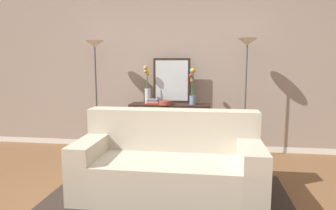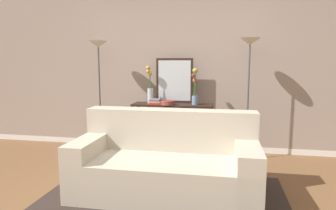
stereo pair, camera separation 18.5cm
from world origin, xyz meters
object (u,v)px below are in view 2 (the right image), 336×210
vase_tall_flowers (150,87)px  fruit_bowl (168,103)px  book_row_under_console (156,150)px  console_table (172,120)px  floor_lamp_left (99,65)px  floor_lamp_right (249,65)px  couch (166,165)px  wall_mirror (174,81)px  book_stack (156,102)px  vase_short_flowers (195,87)px

vase_tall_flowers → fruit_bowl: bearing=-22.0°
book_row_under_console → console_table: bearing=0.0°
floor_lamp_left → floor_lamp_right: (2.25, -0.00, 0.01)m
vase_tall_flowers → floor_lamp_left: bearing=-174.7°
floor_lamp_left → vase_tall_flowers: 0.86m
couch → console_table: 1.42m
couch → book_row_under_console: (-0.44, 1.39, -0.26)m
floor_lamp_left → fruit_bowl: bearing=-2.6°
wall_mirror → book_stack: (-0.25, -0.22, -0.31)m
book_stack → book_row_under_console: size_ratio=0.44×
couch → vase_short_flowers: (0.15, 1.39, 0.74)m
fruit_bowl → vase_tall_flowers: bearing=158.0°
fruit_bowl → book_stack: (-0.19, 0.03, 0.00)m
floor_lamp_left → book_stack: size_ratio=8.25×
book_row_under_console → vase_tall_flowers: bearing=169.7°
vase_short_flowers → book_stack: size_ratio=2.57×
couch → floor_lamp_right: 1.94m
floor_lamp_right → vase_tall_flowers: (-1.46, 0.07, -0.34)m
vase_tall_flowers → vase_short_flowers: (0.69, -0.02, 0.02)m
console_table → book_row_under_console: (-0.25, -0.00, -0.48)m
wall_mirror → vase_tall_flowers: wall_mirror is taller
couch → floor_lamp_left: 2.16m
vase_tall_flowers → book_row_under_console: size_ratio=1.21×
couch → floor_lamp_right: bearing=55.4°
wall_mirror → floor_lamp_right: bearing=-10.3°
floor_lamp_left → vase_short_flowers: bearing=2.1°
couch → fruit_bowl: couch is taller
book_stack → fruit_bowl: bearing=-7.5°
console_table → fruit_bowl: size_ratio=5.92×
console_table → book_stack: size_ratio=5.75×
console_table → vase_short_flowers: vase_short_flowers is taller
console_table → couch: bearing=-82.4°
floor_lamp_right → book_row_under_console: 1.89m
floor_lamp_right → vase_short_flowers: floor_lamp_right is taller
console_table → floor_lamp_left: 1.41m
couch → wall_mirror: size_ratio=2.80×
floor_lamp_left → floor_lamp_right: size_ratio=0.99×
book_stack → vase_short_flowers: bearing=7.7°
vase_tall_flowers → book_stack: size_ratio=2.73×
couch → book_stack: bearing=108.0°
floor_lamp_left → vase_short_flowers: 1.52m
couch → floor_lamp_right: size_ratio=1.10×
console_table → floor_lamp_right: size_ratio=0.69×
vase_short_flowers → book_stack: vase_short_flowers is taller
wall_mirror → fruit_bowl: (-0.06, -0.25, -0.31)m
console_table → book_stack: (-0.24, -0.08, 0.28)m
vase_tall_flowers → book_row_under_console: 0.98m
floor_lamp_left → wall_mirror: size_ratio=2.52×
fruit_bowl → book_row_under_console: size_ratio=0.43×
couch → book_row_under_console: size_ratio=4.04×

